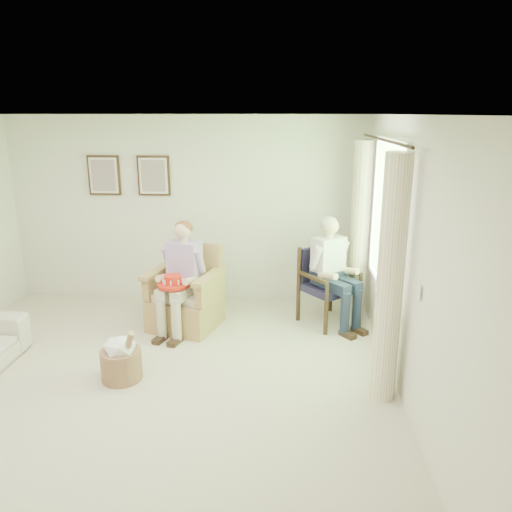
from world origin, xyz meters
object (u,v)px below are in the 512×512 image
person_wicker (182,270)px  person_dark (331,265)px  wood_armchair (329,282)px  red_hat (173,283)px  hatbox (121,358)px  wicker_armchair (186,301)px

person_wicker → person_dark: (1.81, 0.27, 0.01)m
wood_armchair → person_wicker: 1.88m
person_dark → red_hat: 1.95m
person_dark → hatbox: size_ratio=2.26×
wood_armchair → red_hat: bearing=160.3°
wood_armchair → person_dark: size_ratio=0.70×
person_wicker → person_dark: bearing=25.1°
person_wicker → hatbox: size_ratio=2.23×
wood_armchair → person_dark: person_dark is taller
person_wicker → hatbox: 1.41m
red_hat → wicker_armchair: bearing=77.3°
wood_armchair → red_hat: wood_armchair is taller
wood_armchair → person_wicker: bearing=155.3°
hatbox → person_dark: bearing=34.3°
wood_armchair → person_wicker: person_wicker is taller
wicker_armchair → person_wicker: (0.00, -0.14, 0.46)m
wicker_armchair → wood_armchair: (1.81, 0.29, 0.20)m
wicker_armchair → red_hat: (-0.07, -0.33, 0.36)m
person_dark → hatbox: 2.73m
wood_armchair → person_wicker: size_ratio=0.71×
wood_armchair → person_dark: 0.31m
wood_armchair → hatbox: size_ratio=1.59×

